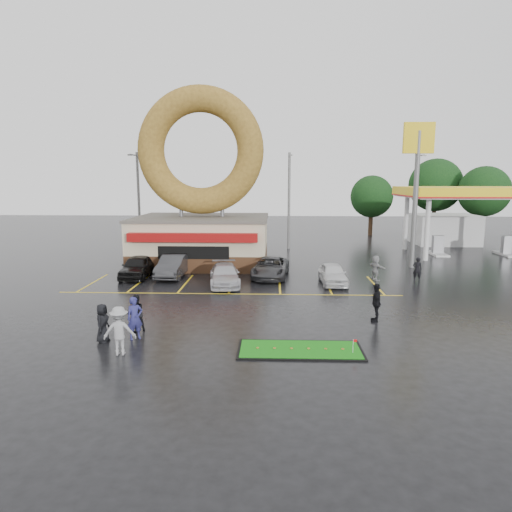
{
  "coord_description": "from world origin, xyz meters",
  "views": [
    {
      "loc": [
        2.63,
        -22.21,
        6.59
      ],
      "look_at": [
        1.59,
        3.65,
        2.2
      ],
      "focal_mm": 32.0,
      "sensor_mm": 36.0,
      "label": 1
    }
  ],
  "objects_px": {
    "car_silver": "(225,275)",
    "dumpster": "(146,255)",
    "streetlight_right": "(415,198)",
    "person_blue": "(135,318)",
    "streetlight_left": "(138,199)",
    "putting_green": "(300,350)",
    "car_white": "(333,274)",
    "car_black": "(137,267)",
    "gas_station": "(461,210)",
    "streetlight_mid": "(289,198)",
    "person_cameraman": "(376,302)",
    "donut_shop": "(202,207)",
    "car_dgrey": "(173,266)",
    "shell_sign": "(417,168)",
    "car_grey": "(270,268)"
  },
  "relations": [
    {
      "from": "streetlight_mid",
      "to": "person_cameraman",
      "type": "xyz_separation_m",
      "value": [
        3.41,
        -22.36,
        -3.88
      ]
    },
    {
      "from": "gas_station",
      "to": "shell_sign",
      "type": "height_order",
      "value": "shell_sign"
    },
    {
      "from": "car_black",
      "to": "dumpster",
      "type": "height_order",
      "value": "car_black"
    },
    {
      "from": "gas_station",
      "to": "streetlight_left",
      "type": "xyz_separation_m",
      "value": [
        -30.0,
        -1.02,
        1.08
      ]
    },
    {
      "from": "donut_shop",
      "to": "car_black",
      "type": "distance_m",
      "value": 7.45
    },
    {
      "from": "dumpster",
      "to": "shell_sign",
      "type": "bearing_deg",
      "value": -2.71
    },
    {
      "from": "streetlight_right",
      "to": "dumpster",
      "type": "relative_size",
      "value": 5.0
    },
    {
      "from": "streetlight_mid",
      "to": "gas_station",
      "type": "bearing_deg",
      "value": 0.08
    },
    {
      "from": "car_black",
      "to": "car_grey",
      "type": "xyz_separation_m",
      "value": [
        9.01,
        0.37,
        -0.06
      ]
    },
    {
      "from": "person_blue",
      "to": "person_cameraman",
      "type": "relative_size",
      "value": 0.99
    },
    {
      "from": "person_blue",
      "to": "person_cameraman",
      "type": "bearing_deg",
      "value": -18.06
    },
    {
      "from": "car_black",
      "to": "person_cameraman",
      "type": "bearing_deg",
      "value": -34.68
    },
    {
      "from": "person_blue",
      "to": "streetlight_right",
      "type": "bearing_deg",
      "value": 20.82
    },
    {
      "from": "car_white",
      "to": "person_blue",
      "type": "height_order",
      "value": "person_blue"
    },
    {
      "from": "donut_shop",
      "to": "car_dgrey",
      "type": "height_order",
      "value": "donut_shop"
    },
    {
      "from": "car_silver",
      "to": "person_blue",
      "type": "relative_size",
      "value": 2.48
    },
    {
      "from": "streetlight_left",
      "to": "streetlight_right",
      "type": "height_order",
      "value": "same"
    },
    {
      "from": "streetlight_left",
      "to": "car_black",
      "type": "height_order",
      "value": "streetlight_left"
    },
    {
      "from": "streetlight_left",
      "to": "streetlight_right",
      "type": "distance_m",
      "value": 26.08
    },
    {
      "from": "streetlight_left",
      "to": "car_dgrey",
      "type": "height_order",
      "value": "streetlight_left"
    },
    {
      "from": "person_blue",
      "to": "person_cameraman",
      "type": "height_order",
      "value": "person_cameraman"
    },
    {
      "from": "streetlight_mid",
      "to": "streetlight_right",
      "type": "bearing_deg",
      "value": 4.76
    },
    {
      "from": "streetlight_right",
      "to": "car_black",
      "type": "bearing_deg",
      "value": -147.73
    },
    {
      "from": "putting_green",
      "to": "car_white",
      "type": "bearing_deg",
      "value": 76.86
    },
    {
      "from": "streetlight_mid",
      "to": "car_black",
      "type": "relative_size",
      "value": 2.09
    },
    {
      "from": "car_silver",
      "to": "dumpster",
      "type": "relative_size",
      "value": 2.47
    },
    {
      "from": "streetlight_left",
      "to": "putting_green",
      "type": "distance_m",
      "value": 29.08
    },
    {
      "from": "car_black",
      "to": "car_silver",
      "type": "height_order",
      "value": "car_black"
    },
    {
      "from": "streetlight_right",
      "to": "person_blue",
      "type": "relative_size",
      "value": 5.02
    },
    {
      "from": "gas_station",
      "to": "putting_green",
      "type": "xyz_separation_m",
      "value": [
        -16.34,
        -26.25,
        -3.66
      ]
    },
    {
      "from": "streetlight_mid",
      "to": "car_dgrey",
      "type": "xyz_separation_m",
      "value": [
        -8.24,
        -12.92,
        -4.04
      ]
    },
    {
      "from": "car_silver",
      "to": "dumpster",
      "type": "bearing_deg",
      "value": 125.74
    },
    {
      "from": "donut_shop",
      "to": "gas_station",
      "type": "distance_m",
      "value": 24.35
    },
    {
      "from": "shell_sign",
      "to": "car_grey",
      "type": "xyz_separation_m",
      "value": [
        -10.6,
        -4.0,
        -6.7
      ]
    },
    {
      "from": "streetlight_right",
      "to": "person_blue",
      "type": "distance_m",
      "value": 32.64
    },
    {
      "from": "car_dgrey",
      "to": "dumpster",
      "type": "xyz_separation_m",
      "value": [
        -3.26,
        5.06,
        -0.09
      ]
    },
    {
      "from": "gas_station",
      "to": "dumpster",
      "type": "xyz_separation_m",
      "value": [
        -27.5,
        -7.88,
        -3.05
      ]
    },
    {
      "from": "donut_shop",
      "to": "person_cameraman",
      "type": "relative_size",
      "value": 7.45
    },
    {
      "from": "gas_station",
      "to": "streetlight_mid",
      "type": "height_order",
      "value": "streetlight_mid"
    },
    {
      "from": "gas_station",
      "to": "streetlight_mid",
      "type": "xyz_separation_m",
      "value": [
        -16.0,
        -0.02,
        1.08
      ]
    },
    {
      "from": "shell_sign",
      "to": "person_blue",
      "type": "relative_size",
      "value": 5.92
    },
    {
      "from": "car_grey",
      "to": "dumpster",
      "type": "relative_size",
      "value": 2.7
    },
    {
      "from": "streetlight_mid",
      "to": "dumpster",
      "type": "height_order",
      "value": "streetlight_mid"
    },
    {
      "from": "donut_shop",
      "to": "putting_green",
      "type": "bearing_deg",
      "value": -69.98
    },
    {
      "from": "car_black",
      "to": "putting_green",
      "type": "xyz_separation_m",
      "value": [
        10.28,
        -12.95,
        -0.7
      ]
    },
    {
      "from": "gas_station",
      "to": "person_blue",
      "type": "height_order",
      "value": "gas_station"
    },
    {
      "from": "gas_station",
      "to": "person_cameraman",
      "type": "relative_size",
      "value": 7.53
    },
    {
      "from": "person_cameraman",
      "to": "shell_sign",
      "type": "bearing_deg",
      "value": 165.56
    },
    {
      "from": "streetlight_left",
      "to": "dumpster",
      "type": "height_order",
      "value": "streetlight_left"
    },
    {
      "from": "car_black",
      "to": "car_white",
      "type": "bearing_deg",
      "value": -8.04
    }
  ]
}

